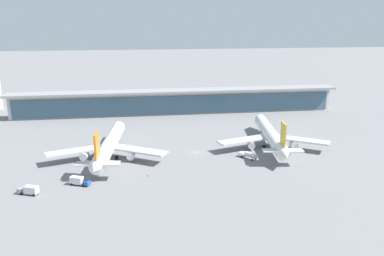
{
  "coord_description": "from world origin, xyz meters",
  "views": [
    {
      "loc": [
        -26.84,
        -167.85,
        57.9
      ],
      "look_at": [
        0.0,
        11.42,
        8.12
      ],
      "focal_mm": 37.74,
      "sensor_mm": 36.0,
      "label": 1
    }
  ],
  "objects_px": {
    "airliner_left_stand": "(109,145)",
    "service_truck_mid_apron_blue": "(79,181)",
    "service_truck_under_wing_grey": "(29,190)",
    "service_truck_near_nose_white": "(249,155)",
    "airliner_centre_stand": "(271,135)",
    "safety_cone_alpha": "(148,175)"
  },
  "relations": [
    {
      "from": "airliner_left_stand",
      "to": "service_truck_under_wing_grey",
      "type": "relative_size",
      "value": 8.7
    },
    {
      "from": "airliner_left_stand",
      "to": "service_truck_near_nose_white",
      "type": "xyz_separation_m",
      "value": [
        58.45,
        -9.9,
        -3.86
      ]
    },
    {
      "from": "airliner_left_stand",
      "to": "safety_cone_alpha",
      "type": "xyz_separation_m",
      "value": [
        15.22,
        -23.01,
        -5.25
      ]
    },
    {
      "from": "airliner_centre_stand",
      "to": "safety_cone_alpha",
      "type": "xyz_separation_m",
      "value": [
        -57.78,
        -27.28,
        -5.25
      ]
    },
    {
      "from": "service_truck_mid_apron_blue",
      "to": "safety_cone_alpha",
      "type": "height_order",
      "value": "service_truck_mid_apron_blue"
    },
    {
      "from": "airliner_left_stand",
      "to": "airliner_centre_stand",
      "type": "distance_m",
      "value": 73.12
    },
    {
      "from": "service_truck_mid_apron_blue",
      "to": "safety_cone_alpha",
      "type": "relative_size",
      "value": 10.84
    },
    {
      "from": "service_truck_near_nose_white",
      "to": "service_truck_mid_apron_blue",
      "type": "height_order",
      "value": "service_truck_mid_apron_blue"
    },
    {
      "from": "service_truck_near_nose_white",
      "to": "service_truck_mid_apron_blue",
      "type": "xyz_separation_m",
      "value": [
        -67.94,
        -18.17,
        -0.02
      ]
    },
    {
      "from": "airliner_centre_stand",
      "to": "service_truck_mid_apron_blue",
      "type": "xyz_separation_m",
      "value": [
        -82.49,
        -32.33,
        -3.87
      ]
    },
    {
      "from": "airliner_centre_stand",
      "to": "service_truck_near_nose_white",
      "type": "relative_size",
      "value": 7.88
    },
    {
      "from": "airliner_centre_stand",
      "to": "service_truck_mid_apron_blue",
      "type": "distance_m",
      "value": 88.68
    },
    {
      "from": "service_truck_near_nose_white",
      "to": "safety_cone_alpha",
      "type": "relative_size",
      "value": 12.01
    },
    {
      "from": "airliner_left_stand",
      "to": "service_truck_mid_apron_blue",
      "type": "distance_m",
      "value": 29.88
    },
    {
      "from": "service_truck_under_wing_grey",
      "to": "service_truck_mid_apron_blue",
      "type": "distance_m",
      "value": 16.61
    },
    {
      "from": "airliner_left_stand",
      "to": "service_truck_mid_apron_blue",
      "type": "xyz_separation_m",
      "value": [
        -9.49,
        -28.07,
        -3.87
      ]
    },
    {
      "from": "service_truck_mid_apron_blue",
      "to": "safety_cone_alpha",
      "type": "distance_m",
      "value": 25.26
    },
    {
      "from": "airliner_left_stand",
      "to": "service_truck_under_wing_grey",
      "type": "height_order",
      "value": "airliner_left_stand"
    },
    {
      "from": "service_truck_under_wing_grey",
      "to": "airliner_left_stand",
      "type": "bearing_deg",
      "value": 53.42
    },
    {
      "from": "airliner_left_stand",
      "to": "airliner_centre_stand",
      "type": "relative_size",
      "value": 1.0
    },
    {
      "from": "airliner_left_stand",
      "to": "service_truck_under_wing_grey",
      "type": "bearing_deg",
      "value": -126.58
    },
    {
      "from": "service_truck_near_nose_white",
      "to": "safety_cone_alpha",
      "type": "distance_m",
      "value": 45.19
    }
  ]
}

